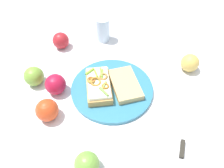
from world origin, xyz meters
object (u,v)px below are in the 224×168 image
at_px(apple_4, 34,76).
at_px(apple_5, 55,84).
at_px(knife, 182,145).
at_px(drinking_glass, 103,29).
at_px(apple_1, 190,63).
at_px(sandwich, 99,85).
at_px(apple_0, 87,164).
at_px(apple_2, 47,110).
at_px(apple_3, 61,41).
at_px(bread_slice_side, 125,84).
at_px(plate, 112,89).

distance_m(apple_4, apple_5, 0.10).
bearing_deg(knife, drinking_glass, 42.53).
height_order(apple_1, apple_4, apple_4).
height_order(sandwich, apple_4, apple_4).
xyz_separation_m(apple_0, apple_2, (0.09, 0.21, 0.00)).
bearing_deg(apple_4, drinking_glass, -15.61).
height_order(apple_4, knife, apple_4).
relative_size(apple_3, knife, 0.58).
distance_m(sandwich, apple_0, 0.29).
bearing_deg(apple_3, apple_2, -151.06).
distance_m(bread_slice_side, apple_5, 0.26).
xyz_separation_m(plate, apple_5, (-0.10, 0.18, 0.03)).
xyz_separation_m(apple_5, knife, (-0.00, -0.48, -0.03)).
relative_size(plate, drinking_glass, 2.78).
distance_m(apple_0, apple_4, 0.40).
distance_m(plate, bread_slice_side, 0.05).
distance_m(apple_1, apple_2, 0.58).
distance_m(sandwich, bread_slice_side, 0.10).
relative_size(sandwich, apple_4, 2.44).
xyz_separation_m(sandwich, apple_4, (-0.07, 0.24, 0.00)).
xyz_separation_m(sandwich, drinking_glass, (0.29, 0.14, 0.02)).
height_order(apple_0, apple_2, apple_2).
bearing_deg(knife, apple_2, 92.77).
xyz_separation_m(apple_2, apple_3, (0.33, 0.18, -0.00)).
bearing_deg(knife, bread_slice_side, 53.03).
xyz_separation_m(sandwich, apple_5, (-0.07, 0.14, 0.00)).
bearing_deg(sandwich, apple_4, 72.90).
xyz_separation_m(apple_2, apple_5, (0.10, 0.04, 0.00)).
distance_m(drinking_glass, knife, 0.60).
relative_size(sandwich, knife, 1.47).
bearing_deg(apple_4, apple_1, -55.93).
xyz_separation_m(apple_0, apple_1, (0.54, -0.15, 0.00)).
xyz_separation_m(apple_1, apple_4, (-0.34, 0.51, 0.00)).
height_order(apple_0, apple_3, same).
bearing_deg(apple_2, apple_3, 28.94).
xyz_separation_m(bread_slice_side, apple_4, (-0.13, 0.32, 0.01)).
height_order(bread_slice_side, apple_4, apple_4).
bearing_deg(apple_2, apple_0, -113.81).
distance_m(apple_0, apple_1, 0.56).
height_order(apple_3, apple_4, apple_4).
distance_m(plate, apple_4, 0.30).
bearing_deg(apple_3, bread_slice_side, -104.86).
height_order(bread_slice_side, apple_2, apple_2).
xyz_separation_m(apple_3, apple_4, (-0.22, -0.04, 0.00)).
height_order(apple_0, knife, apple_0).
bearing_deg(apple_5, apple_1, -50.31).
bearing_deg(apple_0, apple_2, 66.19).
relative_size(plate, knife, 2.47).
bearing_deg(bread_slice_side, drinking_glass, 1.11).
distance_m(plate, drinking_glass, 0.32).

